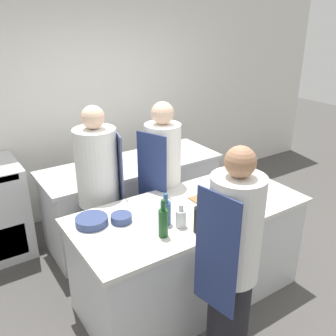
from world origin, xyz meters
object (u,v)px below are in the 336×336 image
Objects in this scene: chef_at_stove at (100,196)px; chef_at_pass_far at (163,187)px; bottle_vinegar at (163,222)px; bowl_prep_small at (121,218)px; bowl_mixing_large at (92,221)px; stockpot at (158,151)px; bowl_wooden_salad at (240,210)px; bottle_cooking_oil at (166,212)px; chef_at_prep_near at (232,267)px; bottle_olive_oil at (181,218)px; bottle_wine at (199,219)px; bowl_ceramic_blue at (234,183)px.

chef_at_pass_far is (0.60, -0.18, 0.00)m from chef_at_stove.
bowl_prep_small is (-0.17, 0.36, -0.09)m from bottle_vinegar.
stockpot is at bearing 37.13° from bowl_mixing_large.
chef_at_pass_far is at bearing 103.63° from bowl_wooden_salad.
stockpot is at bearing 60.22° from bottle_cooking_oil.
chef_at_prep_near is 1.01× the size of chef_at_pass_far.
bowl_mixing_large is (-0.49, 0.31, -0.07)m from bottle_cooking_oil.
bowl_mixing_large is 1.52× the size of bowl_prep_small.
bottle_vinegar is 0.41m from bowl_prep_small.
stockpot is (0.80, 1.35, -0.02)m from bottle_vinegar.
bottle_olive_oil is 0.67× the size of bottle_wine.
bottle_vinegar reaches higher than bowl_mixing_large.
bottle_vinegar reaches higher than bowl_ceramic_blue.
chef_at_stove is at bearing 151.60° from bowl_ceramic_blue.
bowl_wooden_salad is at bearing -93.48° from stockpot.
bowl_ceramic_blue is at bearing 20.52° from bottle_olive_oil.
bowl_prep_small is at bearing -22.73° from bowl_mixing_large.
bottle_vinegar is (-0.19, -0.04, 0.04)m from bottle_olive_oil.
chef_at_pass_far is at bearing 141.16° from bowl_ceramic_blue.
bowl_prep_small is (-0.42, 0.46, -0.08)m from bottle_wine.
bottle_vinegar is (0.09, -0.98, 0.18)m from chef_at_stove.
chef_at_stove is (-0.31, 1.49, -0.01)m from chef_at_prep_near.
bottle_cooking_oil is 0.90× the size of stockpot.
chef_at_stove reaches higher than bowl_ceramic_blue.
chef_at_stove is 6.02× the size of bottle_wine.
chef_at_prep_near is 8.12× the size of bowl_wooden_salad.
bottle_cooking_oil is at bearing 121.20° from bottle_wine.
bottle_cooking_oil is 0.97m from bowl_ceramic_blue.
bowl_mixing_large is at bearing 89.42° from chef_at_pass_far.
bottle_cooking_oil is (0.20, -0.84, 0.16)m from chef_at_stove.
bowl_prep_small reaches higher than bowl_wooden_salad.
bottle_olive_oil is 0.54m from bowl_wooden_salad.
bottle_olive_oil is 0.48m from bowl_prep_small.
chef_at_pass_far is 0.96m from bowl_mixing_large.
chef_at_pass_far reaches higher than bowl_ceramic_blue.
bottle_wine is 0.92m from bowl_ceramic_blue.
chef_at_pass_far is 0.81m from bowl_prep_small.
bottle_cooking_oil is 0.64m from bowl_wooden_salad.
chef_at_stove is at bearing 2.27° from chef_at_prep_near.
bottle_vinegar is 0.60m from bowl_mixing_large.
chef_at_prep_near reaches higher than stockpot.
bowl_mixing_large is at bearing 139.23° from bottle_wine.
chef_at_prep_near is at bearing -133.49° from bowl_ceramic_blue.
bottle_olive_oil is 0.66× the size of stockpot.
stockpot is (0.55, 1.44, -0.02)m from bottle_wine.
bottle_olive_oil is at bearing -35.68° from bowl_mixing_large.
bottle_olive_oil is (-0.32, -0.76, 0.13)m from chef_at_pass_far.
chef_at_prep_near reaches higher than bowl_mixing_large.
bowl_ceramic_blue is at bearing -3.49° from bowl_mixing_large.
chef_at_stove is 6.54× the size of bottle_cooking_oil.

